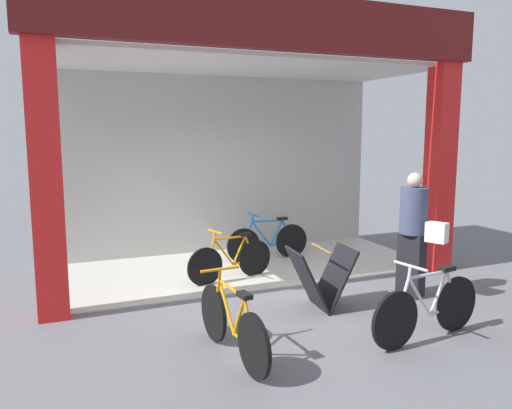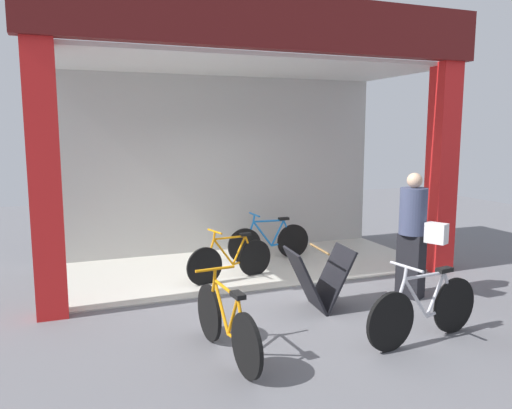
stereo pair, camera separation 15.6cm
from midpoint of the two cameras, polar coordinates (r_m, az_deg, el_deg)
ground_plane at (r=7.34m, az=2.42°, el=-9.61°), size 20.41×20.41×0.00m
shop_facade at (r=8.31m, az=-1.37°, el=7.78°), size 6.40×2.89×4.04m
bicycle_inside_0 at (r=7.69m, az=-2.29°, el=-6.28°), size 1.43×0.45×0.81m
bicycle_inside_1 at (r=8.87m, az=2.04°, el=-4.19°), size 1.54×0.42×0.85m
bicycle_parked_0 at (r=5.85m, az=19.25°, el=-11.18°), size 1.59×0.44×0.89m
bicycle_parked_1 at (r=5.17m, az=-2.47°, el=-13.44°), size 0.43×1.56×0.86m
sandwich_board_sign at (r=6.54m, az=7.81°, el=-8.30°), size 0.83×0.65×0.81m
pedestrian_3 at (r=7.15m, az=18.02°, el=-3.11°), size 0.52×0.70×1.71m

